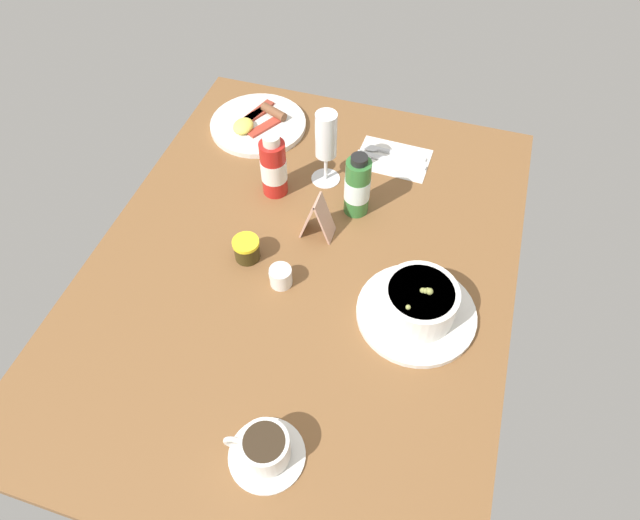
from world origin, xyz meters
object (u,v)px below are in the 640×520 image
at_px(cutlery_setting, 391,158).
at_px(creamer_jug, 280,276).
at_px(jam_jar, 247,249).
at_px(wine_glass, 326,139).
at_px(breakfast_plate, 258,124).
at_px(sauce_bottle_red, 274,167).
at_px(porridge_bowl, 418,304).
at_px(menu_card, 317,217).
at_px(coffee_cup, 265,449).
at_px(sauce_bottle_green, 357,187).

distance_m(cutlery_setting, creamer_jug, 0.44).
bearing_deg(jam_jar, wine_glass, -17.92).
relative_size(cutlery_setting, breakfast_plate, 0.73).
bearing_deg(sauce_bottle_red, porridge_bowl, -122.48).
relative_size(creamer_jug, menu_card, 0.51).
height_order(wine_glass, jam_jar, wine_glass).
xyz_separation_m(creamer_jug, breakfast_plate, (0.43, 0.22, -0.01)).
xyz_separation_m(cutlery_setting, creamer_jug, (-0.42, 0.13, 0.02)).
xyz_separation_m(cutlery_setting, jam_jar, (-0.38, 0.21, 0.02)).
xyz_separation_m(coffee_cup, jam_jar, (0.37, 0.18, -0.00)).
distance_m(sauce_bottle_green, sauce_bottle_red, 0.19).
height_order(jam_jar, sauce_bottle_green, sauce_bottle_green).
relative_size(cutlery_setting, sauce_bottle_green, 1.14).
bearing_deg(wine_glass, porridge_bowl, -138.34).
relative_size(sauce_bottle_red, breakfast_plate, 0.65).
distance_m(porridge_bowl, creamer_jug, 0.27).
height_order(creamer_jug, wine_glass, wine_glass).
height_order(creamer_jug, sauce_bottle_red, sauce_bottle_red).
xyz_separation_m(porridge_bowl, coffee_cup, (-0.33, 0.18, -0.01)).
height_order(jam_jar, breakfast_plate, jam_jar).
distance_m(wine_glass, breakfast_plate, 0.27).
bearing_deg(jam_jar, porridge_bowl, -95.95).
relative_size(jam_jar, menu_card, 0.53).
relative_size(cutlery_setting, coffee_cup, 1.34).
distance_m(creamer_jug, sauce_bottle_red, 0.26).
relative_size(wine_glass, jam_jar, 3.32).
distance_m(cutlery_setting, menu_card, 0.29).
bearing_deg(coffee_cup, wine_glass, 8.31).
xyz_separation_m(creamer_jug, wine_glass, (0.31, 0.00, 0.09)).
relative_size(porridge_bowl, creamer_jug, 4.40).
relative_size(coffee_cup, sauce_bottle_green, 0.85).
relative_size(creamer_jug, jam_jar, 0.95).
height_order(porridge_bowl, creamer_jug, porridge_bowl).
bearing_deg(sauce_bottle_green, creamer_jug, 158.98).
bearing_deg(wine_glass, sauce_bottle_green, -128.82).
bearing_deg(menu_card, breakfast_plate, 40.34).
distance_m(cutlery_setting, jam_jar, 0.43).
bearing_deg(menu_card, wine_glass, 10.81).
bearing_deg(breakfast_plate, sauce_bottle_red, -149.03).
distance_m(coffee_cup, menu_card, 0.48).
bearing_deg(creamer_jug, coffee_cup, -164.26).
distance_m(cutlery_setting, wine_glass, 0.20).
distance_m(porridge_bowl, sauce_bottle_red, 0.43).
distance_m(coffee_cup, creamer_jug, 0.34).
distance_m(creamer_jug, breakfast_plate, 0.48).
bearing_deg(wine_glass, sauce_bottle_red, 125.69).
relative_size(porridge_bowl, sauce_bottle_green, 1.49).
height_order(cutlery_setting, menu_card, menu_card).
bearing_deg(breakfast_plate, creamer_jug, -153.62).
distance_m(porridge_bowl, wine_glass, 0.41).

